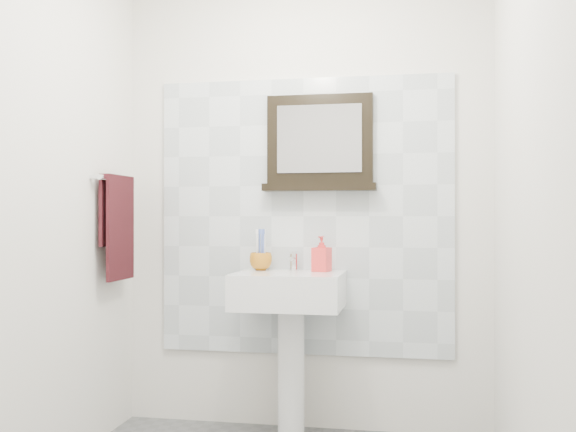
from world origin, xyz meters
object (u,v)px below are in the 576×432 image
Objects in this scene: soap_dispenser at (322,254)px; hand_towel at (118,219)px; toothbrush_cup at (261,261)px; framed_mirror at (320,146)px; pedestal_sink at (289,308)px.

soap_dispenser is 0.34× the size of hand_towel.
toothbrush_cup is 0.70m from framed_mirror.
toothbrush_cup is at bearing -167.17° from soap_dispenser.
soap_dispenser is 0.58m from framed_mirror.
pedestal_sink reaches higher than toothbrush_cup.
pedestal_sink is at bearing -130.48° from soap_dispenser.
pedestal_sink is 0.88m from framed_mirror.
hand_towel is at bearing -164.84° from framed_mirror.
framed_mirror is (0.13, 0.19, 0.85)m from pedestal_sink.
framed_mirror is at bearing 15.16° from hand_towel.
pedestal_sink is 1.58× the size of framed_mirror.
framed_mirror reaches higher than hand_towel.
framed_mirror is at bearing 120.26° from soap_dispenser.
toothbrush_cup is at bearing 16.44° from hand_towel.
soap_dispenser is at bearing 10.49° from hand_towel.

